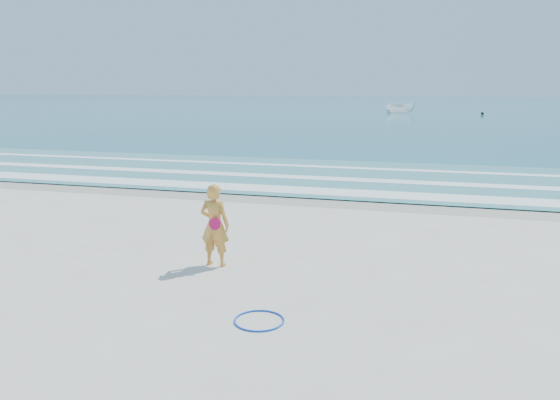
# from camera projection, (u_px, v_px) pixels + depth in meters

# --- Properties ---
(ground) EXTENTS (400.00, 400.00, 0.00)m
(ground) POSITION_uv_depth(u_px,v_px,m) (214.00, 290.00, 10.63)
(ground) COLOR silver
(ground) RESTS_ON ground
(wet_sand) EXTENTS (400.00, 2.40, 0.00)m
(wet_sand) POSITION_uv_depth(u_px,v_px,m) (312.00, 199.00, 19.12)
(wet_sand) COLOR #B2A893
(wet_sand) RESTS_ON ground
(ocean) EXTENTS (400.00, 190.00, 0.04)m
(ocean) POSITION_uv_depth(u_px,v_px,m) (413.00, 105.00, 109.63)
(ocean) COLOR #19727F
(ocean) RESTS_ON ground
(shallow) EXTENTS (400.00, 10.00, 0.01)m
(shallow) POSITION_uv_depth(u_px,v_px,m) (336.00, 176.00, 23.82)
(shallow) COLOR #59B7AD
(shallow) RESTS_ON ocean
(foam_near) EXTENTS (400.00, 1.40, 0.01)m
(foam_near) POSITION_uv_depth(u_px,v_px,m) (319.00, 191.00, 20.33)
(foam_near) COLOR white
(foam_near) RESTS_ON shallow
(foam_mid) EXTENTS (400.00, 0.90, 0.01)m
(foam_mid) POSITION_uv_depth(u_px,v_px,m) (333.00, 179.00, 23.07)
(foam_mid) COLOR white
(foam_mid) RESTS_ON shallow
(foam_far) EXTENTS (400.00, 0.60, 0.01)m
(foam_far) POSITION_uv_depth(u_px,v_px,m) (345.00, 168.00, 26.18)
(foam_far) COLOR white
(foam_far) RESTS_ON shallow
(hoop) EXTENTS (1.14, 1.14, 0.03)m
(hoop) POSITION_uv_depth(u_px,v_px,m) (259.00, 321.00, 9.21)
(hoop) COLOR blue
(hoop) RESTS_ON ground
(boat) EXTENTS (4.44, 1.99, 1.67)m
(boat) POSITION_uv_depth(u_px,v_px,m) (401.00, 107.00, 77.67)
(boat) COLOR white
(boat) RESTS_ON ocean
(buoy) EXTENTS (0.42, 0.42, 0.42)m
(buoy) POSITION_uv_depth(u_px,v_px,m) (482.00, 113.00, 73.26)
(buoy) COLOR black
(buoy) RESTS_ON ocean
(woman) EXTENTS (0.69, 0.47, 1.83)m
(woman) POSITION_uv_depth(u_px,v_px,m) (215.00, 225.00, 11.93)
(woman) COLOR orange
(woman) RESTS_ON ground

